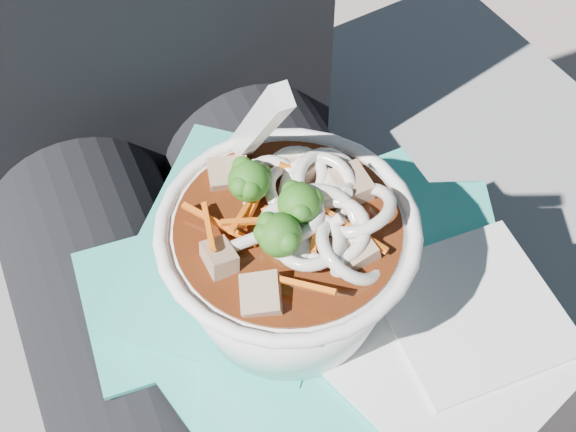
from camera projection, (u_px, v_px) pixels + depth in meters
name	position (u px, v px, depth m)	size (l,w,h in m)	color
stone_ledge	(217.00, 388.00, 0.94)	(1.00, 0.50, 0.45)	slate
lap	(257.00, 383.00, 0.61)	(0.32, 0.48, 0.16)	black
person_body	(213.00, 273.00, 0.65)	(0.34, 0.94, 1.00)	black
plastic_bag	(309.00, 305.00, 0.56)	(0.32, 0.34, 0.01)	#2AAF9D
napkins	(458.00, 344.00, 0.53)	(0.18, 0.17, 0.01)	silver
udon_bowl	(290.00, 255.00, 0.51)	(0.16, 0.16, 0.20)	white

